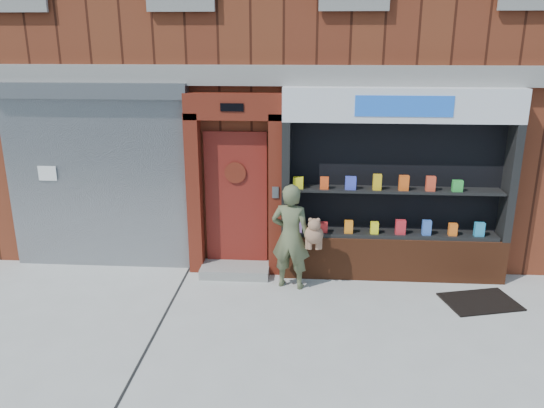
{
  "coord_description": "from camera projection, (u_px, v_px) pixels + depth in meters",
  "views": [
    {
      "loc": [
        0.39,
        -6.16,
        3.65
      ],
      "look_at": [
        -0.1,
        1.0,
        1.43
      ],
      "focal_mm": 35.0,
      "sensor_mm": 36.0,
      "label": 1
    }
  ],
  "objects": [
    {
      "name": "building",
      "position": [
        293.0,
        24.0,
        11.5
      ],
      "size": [
        12.0,
        8.16,
        8.0
      ],
      "color": "#602615",
      "rests_on": "ground"
    },
    {
      "name": "shutter_bay",
      "position": [
        96.0,
        166.0,
        8.5
      ],
      "size": [
        3.1,
        0.3,
        3.04
      ],
      "color": "gray",
      "rests_on": "ground"
    },
    {
      "name": "ground",
      "position": [
        275.0,
        330.0,
        6.97
      ],
      "size": [
        80.0,
        80.0,
        0.0
      ],
      "primitive_type": "plane",
      "color": "#9E9E99",
      "rests_on": "ground"
    },
    {
      "name": "woman",
      "position": [
        293.0,
        236.0,
        7.98
      ],
      "size": [
        0.82,
        0.51,
        1.64
      ],
      "color": "#545C3C",
      "rests_on": "ground"
    },
    {
      "name": "red_door_bay",
      "position": [
        235.0,
        185.0,
        8.36
      ],
      "size": [
        1.52,
        0.58,
        2.9
      ],
      "color": "#601C10",
      "rests_on": "ground"
    },
    {
      "name": "pharmacy_bay",
      "position": [
        395.0,
        195.0,
        8.18
      ],
      "size": [
        3.5,
        0.41,
        3.0
      ],
      "color": "#632D17",
      "rests_on": "ground"
    },
    {
      "name": "doormat",
      "position": [
        480.0,
        302.0,
        7.71
      ],
      "size": [
        1.16,
        0.94,
        0.03
      ],
      "primitive_type": "cube",
      "rotation": [
        0.0,
        0.0,
        0.25
      ],
      "color": "black",
      "rests_on": "ground"
    }
  ]
}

